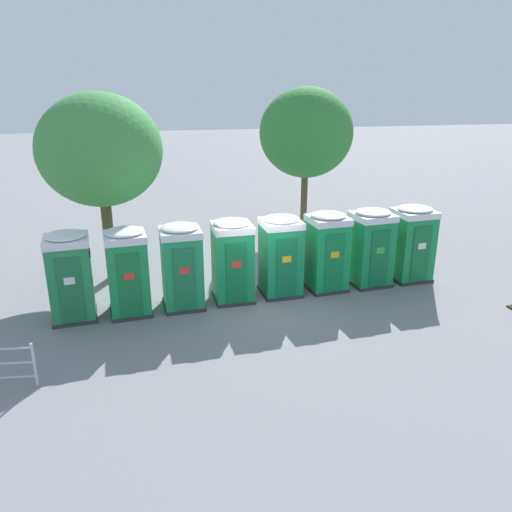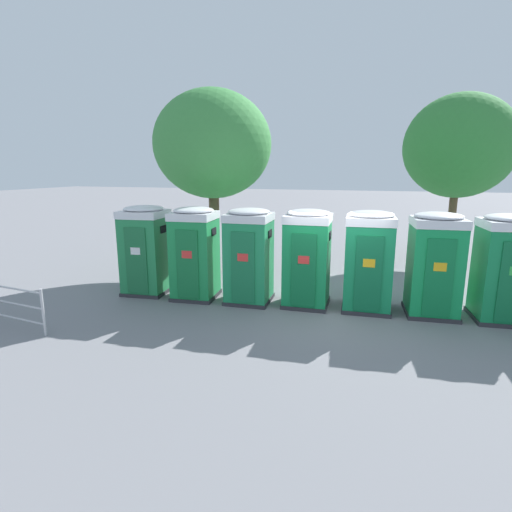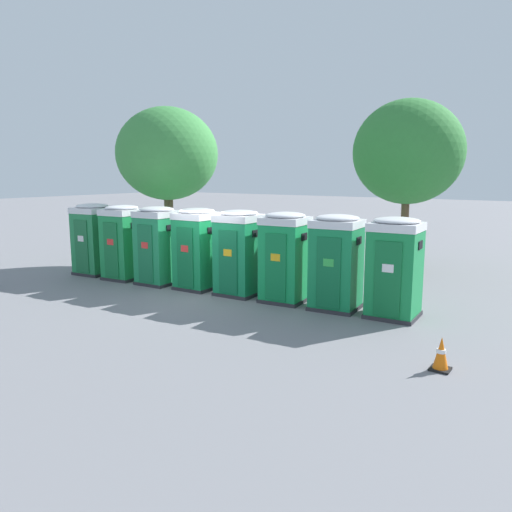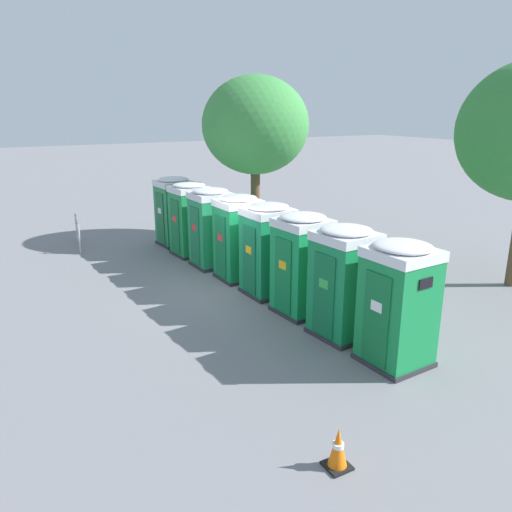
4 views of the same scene
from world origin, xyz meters
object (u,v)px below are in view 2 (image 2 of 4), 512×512
object	(u,v)px
portapotty_1	(195,253)
portapotty_6	(505,268)
portapotty_4	(368,261)
street_tree_0	(459,147)
portapotty_0	(146,249)
event_barrier	(12,304)
portapotty_3	(307,258)
street_tree_1	(213,145)
portapotty_2	(249,255)
portapotty_5	(434,264)

from	to	relation	value
portapotty_1	portapotty_6	distance (m)	7.71
portapotty_4	portapotty_6	size ratio (longest dim) A/B	1.00
portapotty_6	street_tree_0	distance (m)	7.06
portapotty_0	portapotty_1	xyz separation A→B (m)	(1.54, 0.00, 0.00)
street_tree_0	event_barrier	distance (m)	15.05
portapotty_3	street_tree_1	xyz separation A→B (m)	(-3.71, 2.65, 3.03)
portapotty_3	street_tree_0	distance (m)	8.51
portapotty_0	portapotty_2	world-z (taller)	same
portapotty_2	street_tree_1	distance (m)	4.68
street_tree_0	portapotty_5	bearing A→B (deg)	-101.61
portapotty_0	event_barrier	size ratio (longest dim) A/B	1.24
portapotty_4	street_tree_0	world-z (taller)	street_tree_0
portapotty_3	portapotty_5	size ratio (longest dim) A/B	1.00
portapotty_5	portapotty_3	bearing A→B (deg)	-176.52
portapotty_0	portapotty_2	bearing A→B (deg)	1.93
portapotty_4	street_tree_0	bearing A→B (deg)	66.28
portapotty_4	street_tree_1	world-z (taller)	street_tree_1
portapotty_4	portapotty_6	world-z (taller)	same
portapotty_2	portapotty_1	bearing A→B (deg)	-176.19
portapotty_3	portapotty_4	bearing A→B (deg)	3.98
portapotty_0	portapotty_6	xyz separation A→B (m)	(9.23, 0.54, -0.00)
portapotty_4	portapotty_5	xyz separation A→B (m)	(1.54, 0.08, 0.00)
portapotty_6	event_barrier	size ratio (longest dim) A/B	1.24
portapotty_4	portapotty_3	bearing A→B (deg)	-176.02
portapotty_4	event_barrier	bearing A→B (deg)	-154.28
portapotty_4	portapotty_2	bearing A→B (deg)	-174.70
portapotty_3	portapotty_6	distance (m)	4.63
portapotty_3	event_barrier	xyz separation A→B (m)	(-6.05, -3.55, -0.72)
portapotty_1	portapotty_3	world-z (taller)	same
portapotty_4	street_tree_0	xyz separation A→B (m)	(2.86, 6.51, 3.06)
portapotty_2	portapotty_6	size ratio (longest dim) A/B	1.00
portapotty_4	portapotty_6	xyz separation A→B (m)	(3.08, 0.15, -0.00)
portapotty_4	street_tree_0	size ratio (longest dim) A/B	0.41
portapotty_0	event_barrier	distance (m)	3.63
portapotty_1	portapotty_5	bearing A→B (deg)	4.35
portapotty_2	portapotty_3	xyz separation A→B (m)	(1.53, 0.18, 0.00)
portapotty_5	portapotty_6	xyz separation A→B (m)	(1.54, 0.07, -0.00)
portapotty_3	street_tree_1	world-z (taller)	street_tree_1
street_tree_0	street_tree_1	distance (m)	9.03
portapotty_2	portapotty_3	size ratio (longest dim) A/B	1.00
portapotty_2	portapotty_3	distance (m)	1.54
portapotty_6	event_barrier	distance (m)	11.34
portapotty_3	portapotty_6	xyz separation A→B (m)	(4.62, 0.26, -0.00)
portapotty_3	event_barrier	size ratio (longest dim) A/B	1.24
portapotty_2	event_barrier	distance (m)	5.68
portapotty_2	portapotty_4	world-z (taller)	same
street_tree_0	event_barrier	xyz separation A→B (m)	(-10.44, -10.16, -3.78)
portapotty_3	event_barrier	bearing A→B (deg)	-149.61
portapotty_1	event_barrier	world-z (taller)	portapotty_1
portapotty_0	portapotty_5	bearing A→B (deg)	3.49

